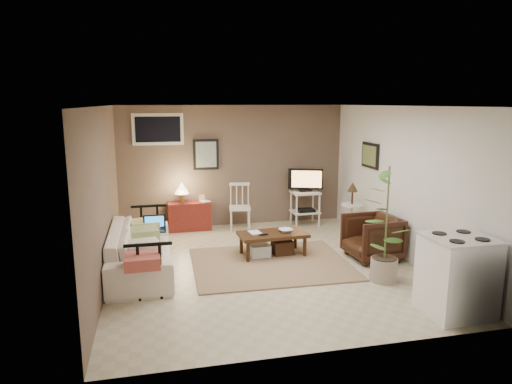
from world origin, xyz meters
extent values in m
plane|color=#C1B293|center=(0.00, 0.00, 0.00)|extent=(5.00, 5.00, 0.00)
cube|color=black|center=(-0.55, 2.48, 1.45)|extent=(0.50, 0.03, 0.60)
cube|color=black|center=(2.23, 1.05, 1.52)|extent=(0.03, 0.60, 0.45)
cube|color=silver|center=(-1.45, 2.48, 1.95)|extent=(0.96, 0.03, 0.60)
cube|color=#997859|center=(0.14, 0.04, 0.01)|extent=(2.41, 1.94, 0.02)
cube|color=#3C2610|center=(0.27, 0.42, 0.36)|extent=(1.12, 0.63, 0.05)
cylinder|color=#3C2610|center=(-0.19, 0.19, 0.17)|extent=(0.06, 0.06, 0.34)
cylinder|color=#3C2610|center=(0.75, 0.24, 0.17)|extent=(0.06, 0.06, 0.34)
cylinder|color=#3C2610|center=(-0.22, 0.60, 0.17)|extent=(0.06, 0.06, 0.34)
cylinder|color=#3C2610|center=(0.72, 0.66, 0.17)|extent=(0.06, 0.06, 0.34)
cube|color=black|center=(0.09, 0.32, 0.40)|extent=(0.14, 0.05, 0.02)
cube|color=#3F2816|center=(0.43, 0.43, 0.13)|extent=(0.33, 0.29, 0.24)
cube|color=silver|center=(0.04, 0.41, 0.11)|extent=(0.33, 0.29, 0.20)
imported|color=white|center=(-1.80, 0.23, 0.44)|extent=(0.65, 2.23, 0.87)
cube|color=black|center=(-1.59, 0.55, 0.50)|extent=(0.34, 0.24, 0.02)
cube|color=black|center=(-1.59, 0.68, 0.62)|extent=(0.34, 0.02, 0.21)
cube|color=#2F84D7|center=(-1.59, 0.67, 0.62)|extent=(0.29, 0.00, 0.17)
cube|color=maroon|center=(-0.92, 2.29, 0.28)|extent=(0.83, 0.37, 0.55)
cylinder|color=olive|center=(-1.05, 2.26, 0.64)|extent=(0.09, 0.09, 0.18)
cone|color=beige|center=(-1.05, 2.26, 0.84)|extent=(0.28, 0.28, 0.22)
cube|color=tan|center=(-0.67, 2.31, 0.61)|extent=(0.11, 0.02, 0.14)
cube|color=silver|center=(0.05, 2.12, 0.42)|extent=(0.46, 0.46, 0.04)
cylinder|color=silver|center=(-0.15, 1.98, 0.20)|extent=(0.03, 0.03, 0.40)
cylinder|color=silver|center=(0.19, 1.93, 0.20)|extent=(0.03, 0.03, 0.40)
cylinder|color=silver|center=(-0.09, 2.32, 0.20)|extent=(0.03, 0.03, 0.40)
cylinder|color=silver|center=(0.25, 2.27, 0.20)|extent=(0.03, 0.03, 0.40)
cube|color=silver|center=(0.08, 2.30, 0.87)|extent=(0.41, 0.10, 0.06)
cube|color=silver|center=(1.39, 2.13, 0.67)|extent=(0.54, 0.44, 0.04)
cube|color=silver|center=(1.39, 2.13, 0.28)|extent=(0.54, 0.44, 0.03)
cylinder|color=silver|center=(1.15, 1.94, 0.35)|extent=(0.04, 0.04, 0.69)
cylinder|color=silver|center=(1.63, 1.94, 0.35)|extent=(0.04, 0.04, 0.69)
cylinder|color=silver|center=(1.15, 2.32, 0.35)|extent=(0.04, 0.04, 0.69)
cylinder|color=silver|center=(1.63, 2.32, 0.35)|extent=(0.04, 0.04, 0.69)
cube|color=black|center=(1.39, 2.13, 0.72)|extent=(0.25, 0.14, 0.03)
cube|color=black|center=(1.39, 2.13, 0.95)|extent=(0.67, 0.28, 0.41)
cube|color=#E39D58|center=(1.39, 2.13, 0.95)|extent=(0.56, 0.21, 0.34)
cube|color=black|center=(1.39, 2.08, 0.30)|extent=(0.35, 0.25, 0.10)
cylinder|color=silver|center=(1.96, 1.15, 0.01)|extent=(0.27, 0.27, 0.03)
cylinder|color=silver|center=(1.96, 1.15, 0.31)|extent=(0.05, 0.05, 0.58)
cylinder|color=silver|center=(1.96, 1.15, 0.60)|extent=(0.38, 0.38, 0.03)
cylinder|color=black|center=(1.96, 1.15, 0.75)|extent=(0.03, 0.03, 0.25)
cone|color=#392917|center=(1.96, 1.15, 0.94)|extent=(0.19, 0.19, 0.17)
imported|color=black|center=(1.77, -0.04, 0.39)|extent=(0.75, 0.80, 0.77)
cylinder|color=gray|center=(1.51, -0.94, 0.16)|extent=(0.37, 0.37, 0.33)
cylinder|color=#4C602D|center=(1.51, -0.94, 0.98)|extent=(0.02, 0.02, 1.28)
cube|color=white|center=(1.83, -2.04, 0.46)|extent=(0.71, 0.66, 0.91)
cube|color=silver|center=(1.83, -2.04, 0.93)|extent=(0.73, 0.68, 0.03)
cylinder|color=black|center=(1.67, -2.20, 0.95)|extent=(0.16, 0.16, 0.01)
cylinder|color=black|center=(1.99, -2.20, 0.95)|extent=(0.16, 0.16, 0.01)
cylinder|color=black|center=(1.67, -1.87, 0.95)|extent=(0.16, 0.16, 0.01)
cylinder|color=black|center=(1.99, -1.87, 0.95)|extent=(0.16, 0.16, 0.01)
imported|color=#3C2610|center=(0.48, 0.42, 0.50)|extent=(0.22, 0.08, 0.22)
imported|color=#3C2610|center=(-0.11, 0.45, 0.51)|extent=(0.18, 0.04, 0.24)
imported|color=#3C2610|center=(-0.69, 2.23, 0.66)|extent=(0.15, 0.08, 0.21)
camera|label=1|loc=(-1.56, -6.41, 2.45)|focal=32.00mm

